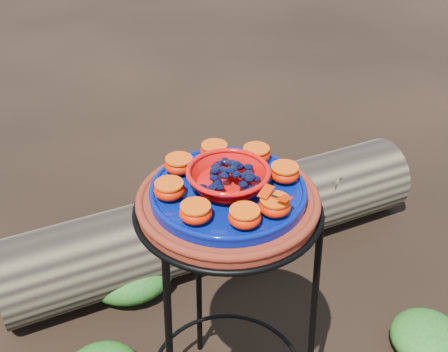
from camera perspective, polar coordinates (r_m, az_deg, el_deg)
name	(u,v)px	position (r m, az deg, el deg)	size (l,w,h in m)	color
plant_stand	(227,322)	(1.43, 0.36, -14.58)	(0.44, 0.44, 0.70)	black
terracotta_saucer	(228,203)	(1.18, 0.42, -2.74)	(0.38, 0.38, 0.03)	#6A240A
cobalt_plate	(228,193)	(1.16, 0.42, -1.70)	(0.32, 0.32, 0.02)	#080055
red_bowl	(228,179)	(1.14, 0.43, -0.34)	(0.16, 0.16, 0.05)	red
glass_gems	(228,166)	(1.13, 0.44, 1.06)	(0.13, 0.13, 0.02)	black
orange_half_0	(275,206)	(1.08, 5.16, -3.06)	(0.06, 0.06, 0.03)	red
orange_half_1	(285,173)	(1.18, 6.17, 0.27)	(0.06, 0.06, 0.03)	red
orange_half_2	(256,155)	(1.24, 3.29, 2.19)	(0.06, 0.06, 0.03)	red
orange_half_3	(214,151)	(1.25, -0.99, 2.52)	(0.06, 0.06, 0.03)	red
orange_half_4	(179,165)	(1.20, -4.58, 1.12)	(0.06, 0.06, 0.03)	red
orange_half_5	(169,190)	(1.13, -5.57, -1.42)	(0.06, 0.06, 0.03)	red
orange_half_6	(196,213)	(1.06, -2.90, -3.75)	(0.06, 0.06, 0.03)	red
orange_half_7	(245,217)	(1.05, 2.11, -4.20)	(0.06, 0.06, 0.03)	red
butterfly	(275,196)	(1.07, 5.23, -2.03)	(0.07, 0.05, 0.01)	red
driftwood_log	(217,222)	(2.04, -0.68, -4.70)	(1.53, 0.40, 0.29)	black
foliage_right	(428,337)	(1.89, 19.98, -15.10)	(0.22, 0.22, 0.11)	#194817
foliage_back	(129,267)	(1.99, -9.68, -9.07)	(0.32, 0.32, 0.16)	#194817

